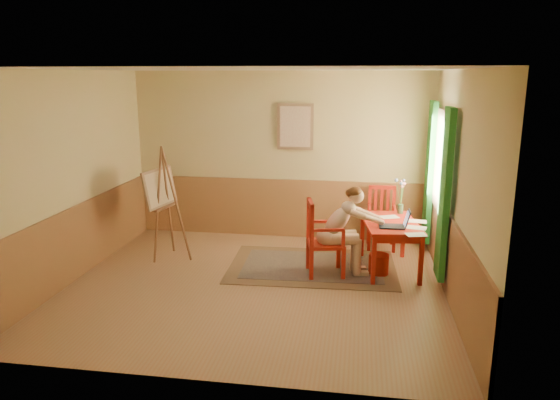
% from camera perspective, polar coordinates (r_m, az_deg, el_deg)
% --- Properties ---
extents(room, '(5.04, 4.54, 2.84)m').
position_cam_1_polar(room, '(6.62, -2.87, 1.92)').
color(room, tan).
rests_on(room, ground).
extents(wainscot, '(5.00, 4.50, 1.00)m').
position_cam_1_polar(wainscot, '(7.60, -1.58, -3.53)').
color(wainscot, '#B17748').
rests_on(wainscot, room).
extents(window, '(0.12, 2.01, 2.20)m').
position_cam_1_polar(window, '(7.65, 16.93, 2.52)').
color(window, white).
rests_on(window, room).
extents(wall_portrait, '(0.60, 0.05, 0.76)m').
position_cam_1_polar(wall_portrait, '(8.66, 1.69, 8.04)').
color(wall_portrait, '#957255').
rests_on(wall_portrait, room).
extents(rug, '(2.46, 1.70, 0.02)m').
position_cam_1_polar(rug, '(7.68, 3.55, -7.24)').
color(rug, '#8C7251').
rests_on(rug, room).
extents(table, '(0.88, 1.29, 0.72)m').
position_cam_1_polar(table, '(7.51, 12.00, -3.00)').
color(table, red).
rests_on(table, room).
extents(chair_left, '(0.58, 0.56, 1.07)m').
position_cam_1_polar(chair_left, '(7.23, 4.59, -4.21)').
color(chair_left, red).
rests_on(chair_left, room).
extents(chair_back, '(0.44, 0.46, 0.99)m').
position_cam_1_polar(chair_back, '(8.54, 11.05, -1.89)').
color(chair_back, red).
rests_on(chair_back, room).
extents(figure, '(0.97, 0.51, 1.26)m').
position_cam_1_polar(figure, '(7.22, 6.95, -2.96)').
color(figure, beige).
rests_on(figure, room).
extents(laptop, '(0.41, 0.25, 0.25)m').
position_cam_1_polar(laptop, '(7.22, 12.66, -2.56)').
color(laptop, '#1E2338').
rests_on(laptop, table).
extents(papers, '(0.67, 1.08, 0.00)m').
position_cam_1_polar(papers, '(7.38, 13.99, -2.66)').
color(papers, white).
rests_on(papers, table).
extents(vase, '(0.19, 0.27, 0.52)m').
position_cam_1_polar(vase, '(7.92, 13.07, 0.27)').
color(vase, '#3F724C').
rests_on(vase, table).
extents(wastebasket, '(0.34, 0.34, 0.30)m').
position_cam_1_polar(wastebasket, '(7.47, 10.75, -6.94)').
color(wastebasket, red).
rests_on(wastebasket, room).
extents(easel, '(0.63, 0.77, 1.72)m').
position_cam_1_polar(easel, '(8.00, -12.82, 0.83)').
color(easel, brown).
rests_on(easel, room).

